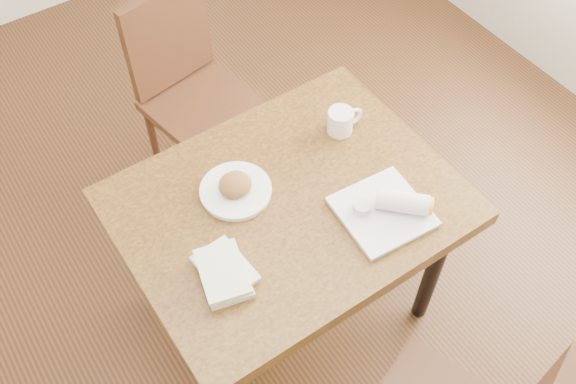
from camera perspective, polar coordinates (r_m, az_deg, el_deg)
ground at (r=2.75m, az=0.00°, el=-10.19°), size 4.00×5.00×0.01m
table at (r=2.18m, az=0.00°, el=-2.18°), size 1.09×0.85×0.75m
chair_far at (r=2.80m, az=-8.73°, el=9.49°), size 0.49×0.49×0.95m
plate_scone at (r=2.11m, az=-4.69°, el=0.31°), size 0.24×0.24×0.08m
coffee_mug at (r=2.28m, az=4.77°, el=6.35°), size 0.14×0.09×0.09m
plate_burrito at (r=2.08m, az=8.97°, el=-1.47°), size 0.29×0.29×0.09m
book_stack at (r=1.94m, az=-5.71°, el=-7.09°), size 0.18×0.22×0.05m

